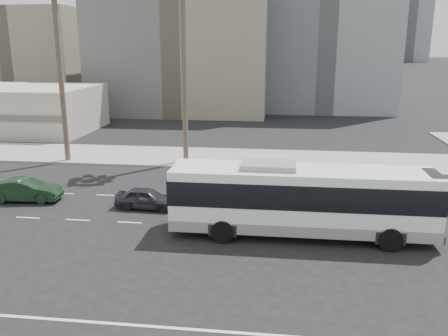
# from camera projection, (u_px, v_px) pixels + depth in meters

# --- Properties ---
(ground) EXTENTS (700.00, 700.00, 0.00)m
(ground) POSITION_uv_depth(u_px,v_px,m) (237.00, 228.00, 25.31)
(ground) COLOR black
(ground) RESTS_ON ground
(sidewalk_north) EXTENTS (120.00, 7.00, 0.15)m
(sidewalk_north) POSITION_uv_depth(u_px,v_px,m) (254.00, 159.00, 40.15)
(sidewalk_north) COLOR gray
(sidewalk_north) RESTS_ON ground
(midrise_beige_west) EXTENTS (24.00, 18.00, 18.00)m
(midrise_beige_west) POSITION_uv_depth(u_px,v_px,m) (185.00, 48.00, 67.57)
(midrise_beige_west) COLOR slate
(midrise_beige_west) RESTS_ON ground
(midrise_gray_center) EXTENTS (20.00, 20.00, 26.00)m
(midrise_gray_center) POSITION_uv_depth(u_px,v_px,m) (323.00, 21.00, 70.88)
(midrise_gray_center) COLOR slate
(midrise_gray_center) RESTS_ON ground
(midrise_beige_far) EXTENTS (18.00, 16.00, 15.00)m
(midrise_beige_far) POSITION_uv_depth(u_px,v_px,m) (34.00, 57.00, 75.83)
(midrise_beige_far) COLOR slate
(midrise_beige_far) RESTS_ON ground
(highrise_far) EXTENTS (22.00, 22.00, 60.00)m
(highrise_far) POSITION_uv_depth(u_px,v_px,m) (408.00, 6.00, 258.63)
(highrise_far) COLOR slate
(highrise_far) RESTS_ON ground
(city_bus) EXTENTS (13.32, 3.27, 3.83)m
(city_bus) POSITION_uv_depth(u_px,v_px,m) (301.00, 198.00, 23.85)
(city_bus) COLOR white
(city_bus) RESTS_ON ground
(car_a) EXTENTS (1.67, 3.81, 1.28)m
(car_a) POSITION_uv_depth(u_px,v_px,m) (147.00, 198.00, 28.14)
(car_a) COLOR #28282C
(car_a) RESTS_ON ground
(car_b) EXTENTS (1.88, 4.46, 1.43)m
(car_b) POSITION_uv_depth(u_px,v_px,m) (26.00, 190.00, 29.44)
(car_b) COLOR black
(car_b) RESTS_ON ground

